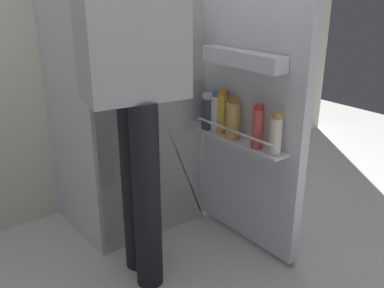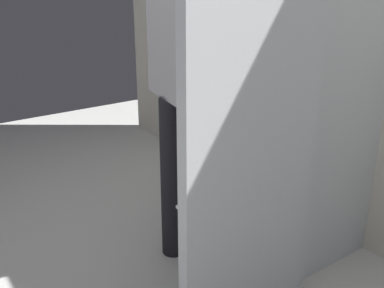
{
  "view_description": "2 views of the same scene",
  "coord_description": "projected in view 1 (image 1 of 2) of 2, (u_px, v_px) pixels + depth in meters",
  "views": [
    {
      "loc": [
        -1.08,
        -1.44,
        1.3
      ],
      "look_at": [
        -0.01,
        -0.07,
        0.63
      ],
      "focal_mm": 39.68,
      "sensor_mm": 36.0,
      "label": 1
    },
    {
      "loc": [
        1.51,
        -1.17,
        1.42
      ],
      "look_at": [
        0.01,
        -0.11,
        0.72
      ],
      "focal_mm": 42.2,
      "sensor_mm": 36.0,
      "label": 2
    }
  ],
  "objects": [
    {
      "name": "refrigerator",
      "position": [
        135.0,
        80.0,
        2.22
      ],
      "size": [
        0.72,
        1.21,
        1.63
      ],
      "color": "silver",
      "rests_on": "ground_plane"
    },
    {
      "name": "person",
      "position": [
        136.0,
        55.0,
        1.66
      ],
      "size": [
        0.55,
        0.78,
        1.71
      ],
      "color": "black",
      "rests_on": "ground_plane"
    },
    {
      "name": "ground_plane",
      "position": [
        185.0,
        256.0,
        2.15
      ],
      "size": [
        6.18,
        6.18,
        0.0
      ],
      "primitive_type": "plane",
      "color": "silver"
    }
  ]
}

